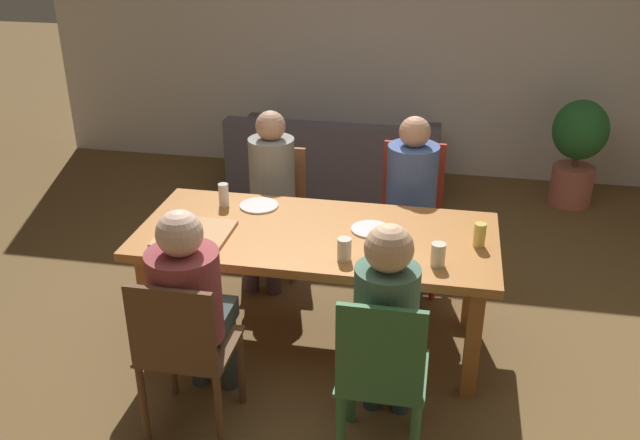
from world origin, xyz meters
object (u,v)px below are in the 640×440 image
pizza_box_0 (195,234)px  chair_0 (183,348)px  person_1 (387,319)px  drinking_glass_3 (224,195)px  drinking_glass_2 (344,249)px  potted_plant (578,146)px  person_0 (190,298)px  plate_0 (259,206)px  couch (336,165)px  dining_table (317,245)px  chair_3 (276,201)px  chair_2 (411,210)px  chair_1 (381,378)px  drinking_glass_0 (480,235)px  drinking_glass_1 (438,255)px  person_3 (270,183)px  person_2 (411,193)px  plate_1 (371,229)px

pizza_box_0 → chair_0: bearing=-75.4°
person_1 → drinking_glass_3: 1.53m
drinking_glass_2 → potted_plant: size_ratio=0.13×
person_0 → plate_0: size_ratio=5.01×
potted_plant → couch: bearing=-175.9°
dining_table → chair_3: bearing=117.7°
person_0 → chair_2: size_ratio=1.23×
chair_1 → drinking_glass_0: 1.07m
drinking_glass_2 → potted_plant: bearing=59.9°
dining_table → person_0: 0.91m
person_0 → drinking_glass_0: (1.38, 0.77, 0.09)m
couch → potted_plant: 2.09m
chair_2 → drinking_glass_1: (0.21, -1.14, 0.27)m
chair_3 → chair_0: bearing=-90.0°
person_1 → pizza_box_0: 1.31m
person_3 → couch: 1.61m
potted_plant → dining_table: bearing=-126.2°
dining_table → chair_3: (-0.48, 0.91, -0.16)m
person_0 → pizza_box_0: (-0.20, 0.60, 0.04)m
person_1 → chair_3: size_ratio=1.42×
drinking_glass_3 → plate_0: bearing=8.1°
person_2 → drinking_glass_1: person_2 is taller
chair_1 → person_2: 1.67m
dining_table → couch: bearing=96.9°
chair_0 → person_3: size_ratio=0.77×
chair_2 → drinking_glass_2: chair_2 is taller
person_0 → drinking_glass_3: person_0 is taller
person_1 → chair_3: bearing=119.5°
chair_1 → drinking_glass_0: bearing=65.7°
chair_1 → person_2: bearing=90.0°
drinking_glass_1 → drinking_glass_2: (-0.49, -0.03, -0.00)m
person_2 → couch: person_2 is taller
drinking_glass_3 → chair_1: bearing=-46.8°
couch → chair_1: bearing=-76.7°
plate_1 → couch: bearing=104.7°
person_1 → drinking_glass_0: person_1 is taller
plate_0 → plate_1: bearing=-15.5°
plate_0 → drinking_glass_1: (1.11, -0.55, 0.06)m
chair_0 → plate_0: (0.06, 1.20, 0.23)m
chair_3 → couch: size_ratio=0.48×
chair_2 → drinking_glass_0: 1.01m
chair_2 → couch: (-0.76, 1.42, -0.26)m
person_2 → drinking_glass_1: size_ratio=9.64×
drinking_glass_1 → drinking_glass_2: size_ratio=1.03×
person_1 → person_3: 1.82m
plate_1 → couch: 2.34m
plate_0 → chair_2: bearing=33.3°
plate_1 → plate_0: bearing=164.5°
dining_table → drinking_glass_1: (0.69, -0.26, 0.15)m
dining_table → chair_1: bearing=-62.7°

